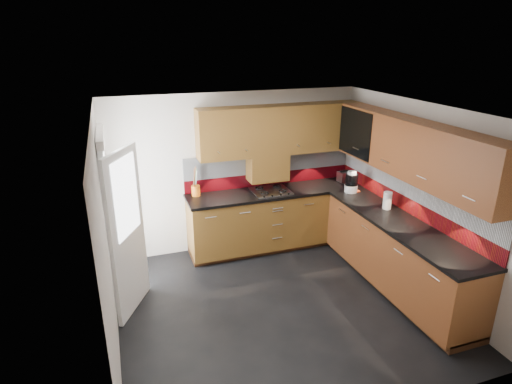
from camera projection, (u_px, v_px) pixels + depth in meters
name	position (u px, v px, depth m)	size (l,w,h in m)	color
room	(281.00, 192.00, 4.78)	(4.00, 3.80, 2.64)	black
base_cabinets	(330.00, 237.00, 6.11)	(2.70, 3.20, 0.95)	brown
countertop	(331.00, 206.00, 5.93)	(2.72, 3.22, 0.04)	black
backsplash	(339.00, 180.00, 6.09)	(2.70, 3.20, 0.54)	maroon
upper_cabinets	(344.00, 139.00, 5.73)	(2.50, 3.20, 0.72)	brown
extractor_hood	(267.00, 167.00, 6.45)	(0.60, 0.33, 0.40)	brown
glass_cabinet	(364.00, 131.00, 6.12)	(0.32, 0.80, 0.66)	black
back_door	(117.00, 225.00, 5.06)	(0.42, 1.19, 2.04)	white
gas_hob	(271.00, 191.00, 6.41)	(0.55, 0.49, 0.04)	silver
utensil_pot	(196.00, 189.00, 6.23)	(0.12, 0.12, 0.44)	orange
toaster	(345.00, 176.00, 6.86)	(0.25, 0.18, 0.17)	silver
food_processor	(351.00, 183.00, 6.37)	(0.19, 0.19, 0.32)	white
paper_towel	(387.00, 200.00, 5.75)	(0.11, 0.11, 0.24)	white
orange_cloth	(354.00, 191.00, 6.43)	(0.14, 0.12, 0.02)	#EF4B1A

